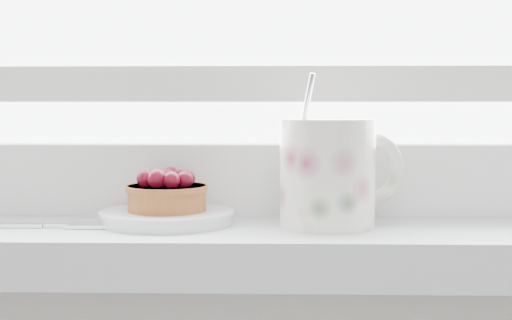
{
  "coord_description": "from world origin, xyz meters",
  "views": [
    {
      "loc": [
        0.01,
        1.25,
        1.04
      ],
      "look_at": [
        -0.0,
        1.88,
        1.0
      ],
      "focal_mm": 50.0,
      "sensor_mm": 36.0,
      "label": 1
    }
  ],
  "objects_px": {
    "raspberry_tart": "(167,192)",
    "floral_mug": "(331,171)",
    "fork": "(24,225)",
    "saucer": "(167,217)"
  },
  "relations": [
    {
      "from": "raspberry_tart",
      "to": "floral_mug",
      "type": "distance_m",
      "value": 0.15
    },
    {
      "from": "raspberry_tart",
      "to": "fork",
      "type": "distance_m",
      "value": 0.13
    },
    {
      "from": "saucer",
      "to": "raspberry_tart",
      "type": "relative_size",
      "value": 1.65
    },
    {
      "from": "floral_mug",
      "to": "fork",
      "type": "xyz_separation_m",
      "value": [
        -0.27,
        -0.01,
        -0.05
      ]
    },
    {
      "from": "saucer",
      "to": "raspberry_tart",
      "type": "height_order",
      "value": "raspberry_tart"
    },
    {
      "from": "raspberry_tart",
      "to": "fork",
      "type": "relative_size",
      "value": 0.35
    },
    {
      "from": "fork",
      "to": "saucer",
      "type": "bearing_deg",
      "value": 11.2
    },
    {
      "from": "saucer",
      "to": "raspberry_tart",
      "type": "xyz_separation_m",
      "value": [
        -0.0,
        -0.0,
        0.02
      ]
    },
    {
      "from": "floral_mug",
      "to": "raspberry_tart",
      "type": "bearing_deg",
      "value": 175.62
    },
    {
      "from": "saucer",
      "to": "fork",
      "type": "bearing_deg",
      "value": -168.8
    }
  ]
}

